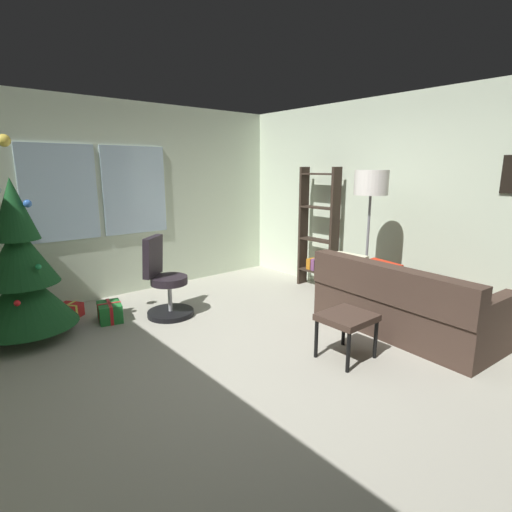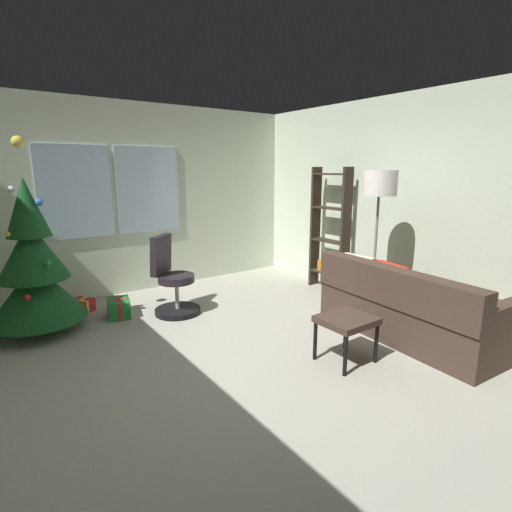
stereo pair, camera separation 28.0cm
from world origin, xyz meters
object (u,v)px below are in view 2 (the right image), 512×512
Objects in this scene: gift_box_green at (119,308)px; office_chair at (172,284)px; gift_box_red at (79,307)px; couch at (422,311)px; holiday_tree at (34,270)px; floor_lamp at (379,193)px; bookshelf at (330,236)px; footstool at (346,323)px.

office_chair is at bearing -24.70° from gift_box_green.
office_chair is (0.96, -0.68, 0.30)m from gift_box_red.
couch is 3.48m from gift_box_green.
office_chair is (0.59, -0.27, 0.27)m from gift_box_green.
office_chair is (1.43, -0.29, -0.33)m from holiday_tree.
holiday_tree is at bearing 150.43° from floor_lamp.
office_chair is 2.66m from floor_lamp.
footstool is at bearing -131.84° from bookshelf.
footstool is at bearing -59.89° from gift_box_green.
footstool is at bearing -57.94° from gift_box_red.
floor_lamp is at bearing -37.08° from gift_box_green.
office_chair reaches higher than gift_box_red.
bookshelf is at bearing -18.77° from gift_box_red.
gift_box_red is at bearing 141.25° from floor_lamp.
couch is 0.97× the size of holiday_tree.
gift_box_red is 1.21m from office_chair.
bookshelf is (1.50, 1.68, 0.42)m from footstool.
footstool is 0.23× the size of holiday_tree.
holiday_tree reaches higher than couch.
gift_box_red is at bearing 144.65° from office_chair.
holiday_tree is 3.84m from floor_lamp.
office_chair is (-0.78, 2.10, 0.00)m from footstool.
floor_lamp is (2.43, -1.84, 1.39)m from gift_box_green.
footstool is at bearing 174.51° from couch.
holiday_tree is (-2.22, 2.39, 0.33)m from footstool.
office_chair reaches higher than footstool.
gift_box_red is 0.22× the size of floor_lamp.
floor_lamp reaches higher than gift_box_green.
footstool is 3.29m from gift_box_red.
couch is at bearing -5.49° from footstool.
holiday_tree reaches higher than gift_box_red.
couch is at bearing -88.90° from floor_lamp.
gift_box_red is (-1.74, 2.78, -0.29)m from footstool.
footstool is at bearing -153.04° from floor_lamp.
bookshelf is (3.24, -1.10, 0.72)m from gift_box_red.
bookshelf is at bearing 48.16° from footstool.
floor_lamp is (3.27, -1.86, 0.79)m from holiday_tree.
couch is at bearing -45.38° from gift_box_green.
floor_lamp is at bearing 26.96° from footstool.
couch is 1.37m from floor_lamp.
floor_lamp is (2.80, -2.24, 1.42)m from gift_box_red.
office_chair is at bearing 130.02° from couch.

